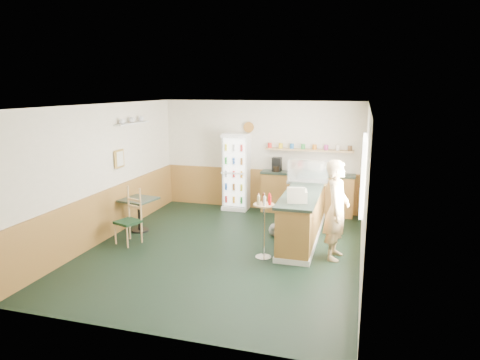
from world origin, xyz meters
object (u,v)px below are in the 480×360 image
(drinks_fridge, at_px, (236,172))
(cafe_table, at_px, (139,208))
(display_case, at_px, (308,172))
(cafe_chair, at_px, (130,214))
(condiment_stand, at_px, (264,218))
(shopkeeper, at_px, (337,210))
(cash_register, at_px, (297,196))

(drinks_fridge, height_order, cafe_table, drinks_fridge)
(display_case, height_order, cafe_table, display_case)
(cafe_table, height_order, cafe_chair, cafe_chair)
(display_case, distance_m, condiment_stand, 2.02)
(display_case, bearing_deg, condiment_stand, -105.75)
(drinks_fridge, relative_size, cafe_chair, 1.73)
(condiment_stand, distance_m, cafe_table, 2.97)
(display_case, relative_size, shopkeeper, 0.47)
(display_case, relative_size, condiment_stand, 0.73)
(shopkeeper, bearing_deg, cafe_table, 91.08)
(cash_register, distance_m, cafe_table, 3.48)
(cash_register, distance_m, condiment_stand, 0.71)
(display_case, relative_size, cafe_chair, 0.77)
(condiment_stand, height_order, cafe_table, condiment_stand)
(shopkeeper, bearing_deg, drinks_fridge, 51.25)
(display_case, bearing_deg, cash_register, -90.00)
(cafe_table, bearing_deg, cafe_chair, -76.23)
(cash_register, distance_m, cafe_chair, 3.30)
(shopkeeper, xyz_separation_m, condiment_stand, (-1.23, -0.35, -0.14))
(display_case, distance_m, cafe_table, 3.67)
(shopkeeper, distance_m, condiment_stand, 1.29)
(shopkeeper, bearing_deg, cafe_chair, 100.13)
(display_case, bearing_deg, shopkeeper, -65.48)
(cash_register, bearing_deg, display_case, 79.23)
(condiment_stand, xyz_separation_m, cafe_table, (-2.87, 0.71, -0.25))
(display_case, xyz_separation_m, cafe_table, (-3.40, -1.18, -0.75))
(drinks_fridge, bearing_deg, cafe_chair, -114.78)
(drinks_fridge, height_order, cafe_chair, drinks_fridge)
(drinks_fridge, bearing_deg, display_case, -29.04)
(cash_register, xyz_separation_m, condiment_stand, (-0.53, -0.32, -0.36))
(drinks_fridge, distance_m, display_case, 2.21)
(condiment_stand, bearing_deg, cafe_table, 166.10)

